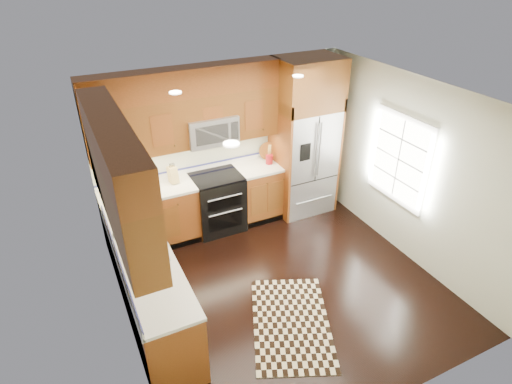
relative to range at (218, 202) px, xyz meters
name	(u,v)px	position (x,y,z in m)	size (l,w,h in m)	color
ground	(281,284)	(0.25, -1.67, -0.47)	(4.00, 4.00, 0.00)	black
wall_back	(222,144)	(0.25, 0.33, 0.83)	(4.00, 0.02, 2.60)	beige
wall_left	(116,248)	(-1.75, -1.67, 0.83)	(0.02, 4.00, 2.60)	beige
wall_right	(409,171)	(2.25, -1.67, 0.83)	(0.02, 4.00, 2.60)	beige
window	(399,159)	(2.23, -1.47, 0.93)	(0.04, 1.10, 1.30)	white
base_cabinets	(172,246)	(-0.98, -0.77, -0.02)	(2.85, 3.00, 0.90)	brown
countertop	(176,211)	(-0.84, -0.65, 0.45)	(2.86, 3.01, 0.04)	white
upper_cabinets	(161,133)	(-0.90, -0.58, 1.56)	(2.85, 3.00, 1.15)	brown
range	(218,202)	(0.00, 0.00, 0.00)	(0.76, 0.67, 0.95)	black
microwave	(211,130)	(0.00, 0.13, 1.19)	(0.76, 0.40, 0.42)	#B2B2B7
refrigerator	(305,138)	(1.55, -0.04, 0.83)	(0.98, 0.75, 2.60)	#B2B2B7
sink_faucet	(141,252)	(-1.48, -1.44, 0.52)	(0.54, 0.44, 0.37)	#B2B2B7
rug	(291,322)	(0.03, -2.32, -0.46)	(0.92, 1.53, 0.01)	black
knife_block	(173,175)	(-0.64, 0.11, 0.60)	(0.13, 0.17, 0.32)	tan
utensil_crock	(269,157)	(0.94, 0.04, 0.58)	(0.14, 0.14, 0.33)	maroon
cutting_board	(268,159)	(1.00, 0.20, 0.48)	(0.30, 0.30, 0.02)	brown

